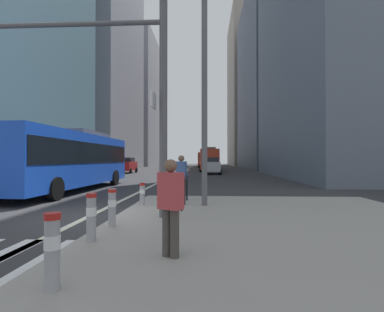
# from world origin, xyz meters

# --- Properties ---
(ground_plane) EXTENTS (160.00, 160.00, 0.00)m
(ground_plane) POSITION_xyz_m (0.00, 20.00, 0.00)
(ground_plane) COLOR #303033
(median_island) EXTENTS (9.00, 10.00, 0.15)m
(median_island) POSITION_xyz_m (5.50, -1.00, 0.07)
(median_island) COLOR gray
(median_island) RESTS_ON ground
(lane_centre_line) EXTENTS (0.20, 80.00, 0.01)m
(lane_centre_line) POSITION_xyz_m (0.00, 30.00, 0.01)
(lane_centre_line) COLOR beige
(lane_centre_line) RESTS_ON ground
(office_tower_left_mid) EXTENTS (11.94, 21.14, 54.21)m
(office_tower_left_mid) POSITION_xyz_m (-16.00, 41.84, 27.10)
(office_tower_left_mid) COLOR gray
(office_tower_left_mid) RESTS_ON ground
(office_tower_left_far) EXTENTS (11.66, 24.13, 34.12)m
(office_tower_left_far) POSITION_xyz_m (-16.00, 69.59, 17.06)
(office_tower_left_far) COLOR gray
(office_tower_left_far) RESTS_ON ground
(office_tower_right_mid) EXTENTS (12.79, 25.63, 31.91)m
(office_tower_right_mid) POSITION_xyz_m (17.00, 45.35, 15.96)
(office_tower_right_mid) COLOR slate
(office_tower_right_mid) RESTS_ON ground
(office_tower_right_far) EXTENTS (13.66, 24.54, 41.81)m
(office_tower_right_far) POSITION_xyz_m (17.00, 72.99, 20.90)
(office_tower_right_far) COLOR gray
(office_tower_right_far) RESTS_ON ground
(city_bus_blue_oncoming) EXTENTS (2.90, 11.23, 3.40)m
(city_bus_blue_oncoming) POSITION_xyz_m (-3.88, 6.89, 1.84)
(city_bus_blue_oncoming) COLOR blue
(city_bus_blue_oncoming) RESTS_ON ground
(city_bus_red_receding) EXTENTS (2.94, 11.38, 3.40)m
(city_bus_red_receding) POSITION_xyz_m (3.79, 34.43, 1.84)
(city_bus_red_receding) COLOR red
(city_bus_red_receding) RESTS_ON ground
(city_bus_red_distant) EXTENTS (2.78, 11.80, 3.40)m
(city_bus_red_distant) POSITION_xyz_m (3.07, 53.80, 1.84)
(city_bus_red_distant) COLOR red
(city_bus_red_distant) RESTS_ON ground
(car_oncoming_mid) EXTENTS (2.04, 4.13, 1.94)m
(car_oncoming_mid) POSITION_xyz_m (-6.57, 27.19, 0.99)
(car_oncoming_mid) COLOR maroon
(car_oncoming_mid) RESTS_ON ground
(car_receding_near) EXTENTS (2.22, 4.65, 1.94)m
(car_receding_near) POSITION_xyz_m (3.62, 44.44, 0.99)
(car_receding_near) COLOR gold
(car_receding_near) RESTS_ON ground
(car_receding_far) EXTENTS (2.12, 4.24, 1.94)m
(car_receding_far) POSITION_xyz_m (4.12, 24.93, 0.99)
(car_receding_far) COLOR silver
(car_receding_far) RESTS_ON ground
(traffic_signal_gantry) EXTENTS (6.84, 0.65, 6.00)m
(traffic_signal_gantry) POSITION_xyz_m (0.06, -0.56, 4.15)
(traffic_signal_gantry) COLOR #515156
(traffic_signal_gantry) RESTS_ON median_island
(street_lamp_post) EXTENTS (5.50, 0.32, 8.00)m
(street_lamp_post) POSITION_xyz_m (3.49, 1.49, 5.28)
(street_lamp_post) COLOR #56565B
(street_lamp_post) RESTS_ON median_island
(bollard_front) EXTENTS (0.20, 0.20, 0.94)m
(bollard_front) POSITION_xyz_m (1.70, -5.00, 0.67)
(bollard_front) COLOR #99999E
(bollard_front) RESTS_ON median_island
(bollard_left) EXTENTS (0.20, 0.20, 0.93)m
(bollard_left) POSITION_xyz_m (1.33, -2.94, 0.66)
(bollard_left) COLOR #99999E
(bollard_left) RESTS_ON median_island
(bollard_right) EXTENTS (0.20, 0.20, 0.89)m
(bollard_right) POSITION_xyz_m (1.33, -1.71, 0.64)
(bollard_right) COLOR #99999E
(bollard_right) RESTS_ON median_island
(bollard_back) EXTENTS (0.20, 0.20, 0.77)m
(bollard_back) POSITION_xyz_m (1.34, 1.41, 0.58)
(bollard_back) COLOR #99999E
(bollard_back) RESTS_ON median_island
(pedestrian_railing) EXTENTS (0.06, 3.53, 0.98)m
(pedestrian_railing) POSITION_xyz_m (2.80, 0.95, 0.85)
(pedestrian_railing) COLOR black
(pedestrian_railing) RESTS_ON median_island
(pedestrian_waiting) EXTENTS (0.42, 0.32, 1.74)m
(pedestrian_waiting) POSITION_xyz_m (2.60, 2.49, 1.12)
(pedestrian_waiting) COLOR #2D334C
(pedestrian_waiting) RESTS_ON median_island
(pedestrian_walking) EXTENTS (0.45, 0.40, 1.59)m
(pedestrian_walking) POSITION_xyz_m (2.99, -3.75, 1.02)
(pedestrian_walking) COLOR #423D38
(pedestrian_walking) RESTS_ON median_island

